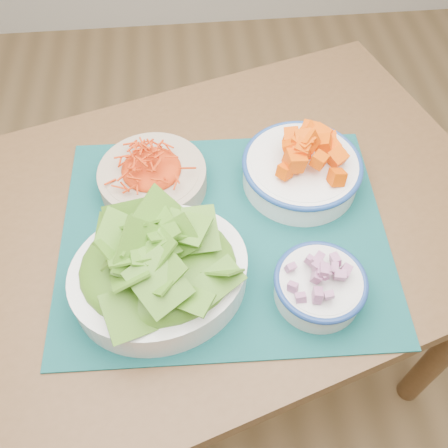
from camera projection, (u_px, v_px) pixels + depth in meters
name	position (u px, v px, depth m)	size (l,w,h in m)	color
ground	(188.00, 419.00, 1.45)	(4.00, 4.00, 0.00)	#9C794B
table	(210.00, 247.00, 1.03)	(1.28, 1.04, 0.75)	brown
placemat	(224.00, 234.00, 0.92)	(0.59, 0.49, 0.00)	#083435
carrot_bowl	(152.00, 174.00, 0.95)	(0.26, 0.26, 0.08)	tan
squash_bowl	(303.00, 163.00, 0.94)	(0.28, 0.28, 0.12)	white
lettuce_bowl	(158.00, 269.00, 0.80)	(0.35, 0.32, 0.12)	white
onion_bowl	(320.00, 283.00, 0.81)	(0.18, 0.18, 0.08)	silver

